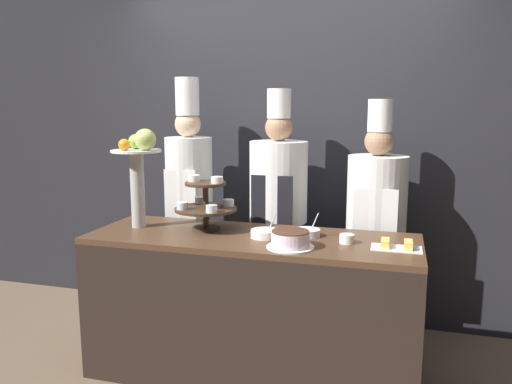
# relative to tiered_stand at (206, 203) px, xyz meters

# --- Properties ---
(wall_back) EXTENTS (10.00, 0.06, 2.80)m
(wall_back) POSITION_rel_tiered_stand_xyz_m (0.32, 0.92, 0.35)
(wall_back) COLOR #232328
(wall_back) RESTS_ON ground_plane
(buffet_counter) EXTENTS (1.96, 0.67, 0.88)m
(buffet_counter) POSITION_rel_tiered_stand_xyz_m (0.32, -0.07, -0.61)
(buffet_counter) COLOR black
(buffet_counter) RESTS_ON ground_plane
(tiered_stand) EXTENTS (0.39, 0.39, 0.34)m
(tiered_stand) POSITION_rel_tiered_stand_xyz_m (0.00, 0.00, 0.00)
(tiered_stand) COLOR #3D2819
(tiered_stand) RESTS_ON buffet_counter
(fruit_pedestal) EXTENTS (0.31, 0.31, 0.63)m
(fruit_pedestal) POSITION_rel_tiered_stand_xyz_m (-0.43, -0.05, 0.24)
(fruit_pedestal) COLOR #B2ADA8
(fruit_pedestal) RESTS_ON buffet_counter
(cake_round) EXTENTS (0.26, 0.26, 0.09)m
(cake_round) POSITION_rel_tiered_stand_xyz_m (0.59, -0.26, -0.12)
(cake_round) COLOR white
(cake_round) RESTS_ON buffet_counter
(cup_white) EXTENTS (0.08, 0.08, 0.05)m
(cup_white) POSITION_rel_tiered_stand_xyz_m (0.88, -0.08, -0.14)
(cup_white) COLOR white
(cup_white) RESTS_ON buffet_counter
(cake_square_tray) EXTENTS (0.27, 0.15, 0.05)m
(cake_square_tray) POSITION_rel_tiered_stand_xyz_m (1.15, -0.12, -0.15)
(cake_square_tray) COLOR white
(cake_square_tray) RESTS_ON buffet_counter
(serving_bowl_near) EXTENTS (0.16, 0.16, 0.15)m
(serving_bowl_near) POSITION_rel_tiered_stand_xyz_m (0.40, -0.08, -0.15)
(serving_bowl_near) COLOR white
(serving_bowl_near) RESTS_ON buffet_counter
(serving_bowl_far) EXTENTS (0.15, 0.15, 0.15)m
(serving_bowl_far) POSITION_rel_tiered_stand_xyz_m (0.64, 0.01, -0.15)
(serving_bowl_far) COLOR white
(serving_bowl_far) RESTS_ON buffet_counter
(chef_left) EXTENTS (0.34, 0.34, 1.85)m
(chef_left) POSITION_rel_tiered_stand_xyz_m (-0.34, 0.53, -0.05)
(chef_left) COLOR #38332D
(chef_left) RESTS_ON ground_plane
(chef_center_left) EXTENTS (0.41, 0.41, 1.77)m
(chef_center_left) POSITION_rel_tiered_stand_xyz_m (0.34, 0.53, -0.09)
(chef_center_left) COLOR black
(chef_center_left) RESTS_ON ground_plane
(chef_center_right) EXTENTS (0.40, 0.40, 1.69)m
(chef_center_right) POSITION_rel_tiered_stand_xyz_m (1.01, 0.53, -0.14)
(chef_center_right) COLOR black
(chef_center_right) RESTS_ON ground_plane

